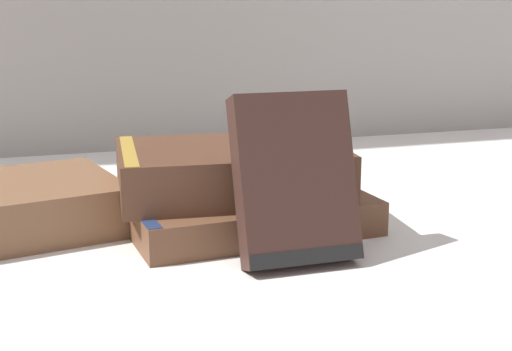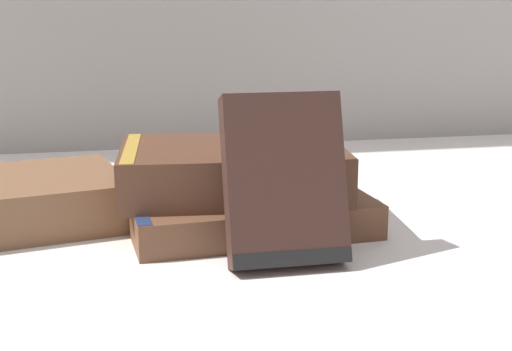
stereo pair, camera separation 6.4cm
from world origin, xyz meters
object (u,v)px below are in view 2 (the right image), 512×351
(pocket_watch, at_px, (283,145))
(reading_glasses, at_px, (155,184))
(book_flat_bottom, at_px, (241,211))
(book_flat_top, at_px, (230,169))
(book_leaning_front, at_px, (285,186))

(pocket_watch, height_order, reading_glasses, pocket_watch)
(book_flat_bottom, relative_size, pocket_watch, 3.91)
(book_flat_top, height_order, reading_glasses, book_flat_top)
(pocket_watch, bearing_deg, book_flat_top, 153.47)
(book_leaning_front, bearing_deg, pocket_watch, 76.82)
(book_leaning_front, height_order, reading_glasses, book_leaning_front)
(book_flat_top, distance_m, book_leaning_front, 0.11)
(reading_glasses, bearing_deg, book_flat_top, -74.20)
(reading_glasses, bearing_deg, book_leaning_front, -76.86)
(reading_glasses, bearing_deg, book_flat_bottom, -72.98)
(book_flat_top, xyz_separation_m, pocket_watch, (0.05, -0.02, 0.03))
(book_flat_bottom, distance_m, book_flat_top, 0.04)
(book_flat_bottom, bearing_deg, book_flat_top, 122.64)
(pocket_watch, relative_size, reading_glasses, 0.55)
(book_flat_bottom, distance_m, pocket_watch, 0.07)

